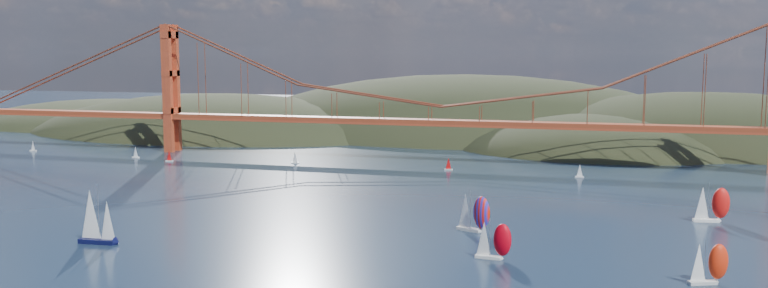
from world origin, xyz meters
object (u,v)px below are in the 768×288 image
racer_1 (708,263)px  racer_rwb (473,212)px  sloop_navy (96,217)px  racer_3 (711,204)px  racer_0 (493,240)px

racer_1 → racer_rwb: size_ratio=0.86×
racer_rwb → sloop_navy: bearing=-134.8°
racer_3 → racer_rwb: (-57.12, -26.38, 0.00)m
racer_0 → racer_1: (40.99, -6.46, -0.05)m
sloop_navy → racer_3: sloop_navy is taller
sloop_navy → racer_rwb: bearing=19.5°
racer_0 → sloop_navy: bearing=-166.4°
sloop_navy → racer_1: 129.53m
sloop_navy → racer_0: size_ratio=1.56×
sloop_navy → racer_3: size_ratio=1.35×
racer_1 → racer_3: racer_3 is taller
racer_1 → racer_rwb: (-48.72, 29.61, 0.68)m
racer_0 → racer_rwb: 24.41m
sloop_navy → racer_1: (129.44, 4.59, -1.94)m
racer_1 → sloop_navy: bearing=159.5°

